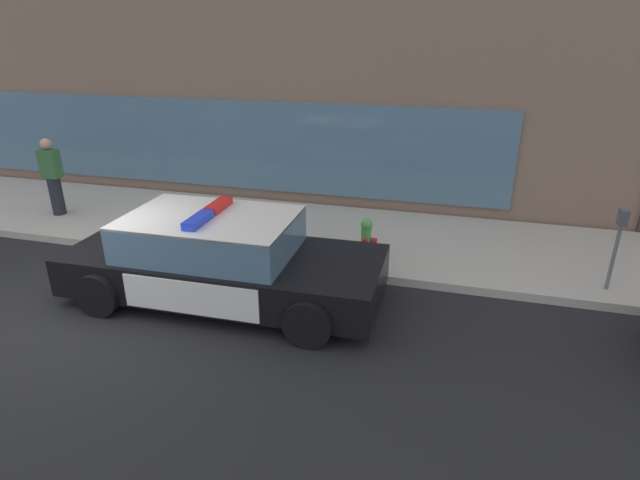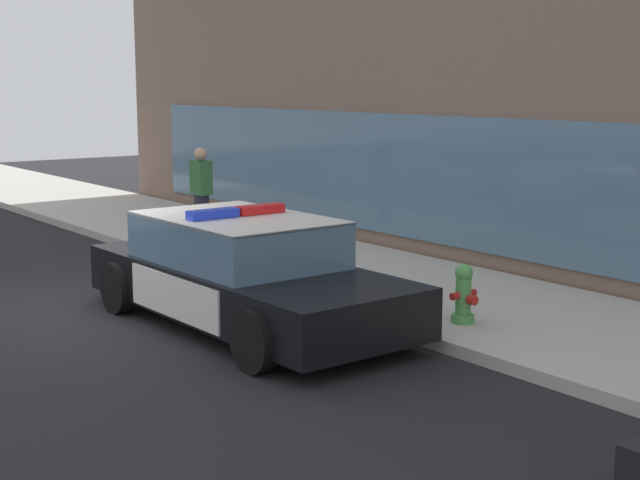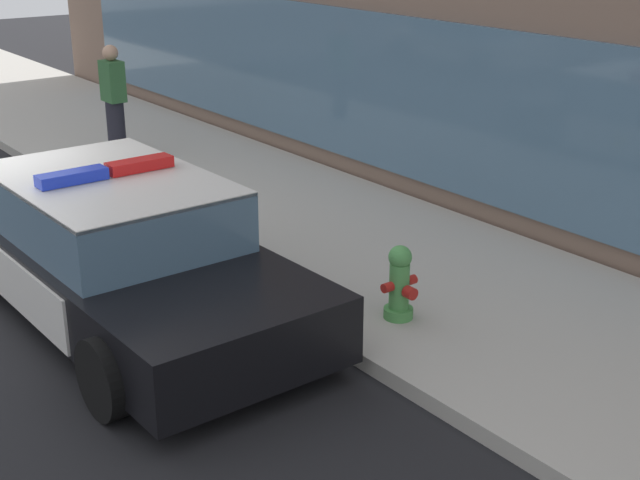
{
  "view_description": "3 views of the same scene",
  "coord_description": "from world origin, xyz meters",
  "views": [
    {
      "loc": [
        5.39,
        -5.49,
        3.98
      ],
      "look_at": [
        3.41,
        1.68,
        0.91
      ],
      "focal_mm": 28.51,
      "sensor_mm": 36.0,
      "label": 1
    },
    {
      "loc": [
        11.58,
        -4.96,
        3.04
      ],
      "look_at": [
        2.51,
        1.86,
        1.09
      ],
      "focal_mm": 51.81,
      "sensor_mm": 36.0,
      "label": 2
    },
    {
      "loc": [
        9.57,
        -2.21,
        3.78
      ],
      "look_at": [
        3.33,
        2.48,
        0.87
      ],
      "focal_mm": 49.88,
      "sensor_mm": 36.0,
      "label": 3
    }
  ],
  "objects": [
    {
      "name": "police_cruiser",
      "position": [
        1.97,
        1.06,
        0.68
      ],
      "size": [
        4.96,
        2.22,
        1.49
      ],
      "rotation": [
        0.0,
        0.0,
        0.02
      ],
      "color": "black",
      "rests_on": "ground"
    },
    {
      "name": "pedestrian_on_sidewalk",
      "position": [
        -3.18,
        3.4,
        1.01
      ],
      "size": [
        0.4,
        0.28,
        1.71
      ],
      "rotation": [
        0.0,
        0.0,
        4.73
      ],
      "color": "#23232D",
      "rests_on": "sidewalk"
    },
    {
      "name": "fire_hydrant",
      "position": [
        3.93,
        2.96,
        0.5
      ],
      "size": [
        0.34,
        0.39,
        0.73
      ],
      "color": "#4C994C",
      "rests_on": "sidewalk"
    },
    {
      "name": "sidewalk",
      "position": [
        0.0,
        3.92,
        0.07
      ],
      "size": [
        48.0,
        3.43,
        0.15
      ],
      "primitive_type": "cube",
      "color": "#B2ADA3",
      "rests_on": "ground"
    }
  ]
}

